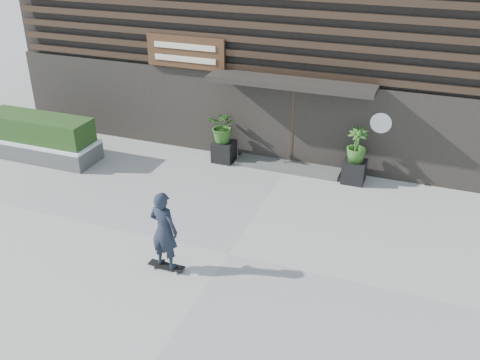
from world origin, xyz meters
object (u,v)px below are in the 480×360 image
at_px(raised_bed, 42,149).
at_px(skateboarder, 164,231).
at_px(planter_pot_right, 354,172).
at_px(planter_pot_left, 224,151).

bearing_deg(raised_bed, skateboarder, -31.23).
distance_m(planter_pot_right, raised_bed, 9.13).
height_order(planter_pot_right, skateboarder, skateboarder).
relative_size(planter_pot_left, raised_bed, 0.17).
bearing_deg(planter_pot_right, raised_bed, -169.51).
relative_size(planter_pot_left, planter_pot_right, 1.00).
bearing_deg(planter_pot_right, planter_pot_left, 180.00).
xyz_separation_m(planter_pot_right, raised_bed, (-8.98, -1.66, -0.05)).
xyz_separation_m(planter_pot_left, raised_bed, (-5.18, -1.66, -0.05)).
height_order(planter_pot_right, raised_bed, planter_pot_right).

